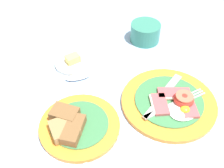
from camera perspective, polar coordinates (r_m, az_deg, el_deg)
The scene contains 6 objects.
ground_plane at distance 0.68m, azimuth 3.47°, elevation -5.10°, with size 3.00×3.00×0.00m, color #93B2DB.
breakfast_plate at distance 0.70m, azimuth 12.65°, elevation -3.80°, with size 0.25×0.25×0.04m.
bread_plate at distance 0.64m, azimuth -7.78°, elevation -8.82°, with size 0.19×0.19×0.04m.
sugar_cup at distance 0.89m, azimuth 7.25°, elevation 11.20°, with size 0.10×0.10×0.06m.
butter_dish at distance 0.80m, azimuth -8.45°, elevation 4.75°, with size 0.11×0.11×0.03m.
teaspoon_by_saucer at distance 0.76m, azimuth -9.51°, elevation 1.08°, with size 0.19×0.04×0.01m.
Camera 1 is at (-0.20, -0.39, 0.52)m, focal length 42.00 mm.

